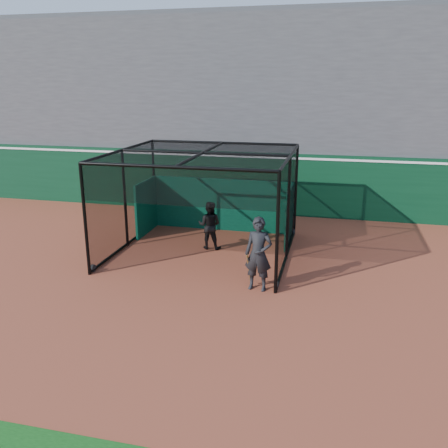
# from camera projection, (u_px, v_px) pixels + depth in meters

# --- Properties ---
(ground) EXTENTS (120.00, 120.00, 0.00)m
(ground) POSITION_uv_depth(u_px,v_px,m) (167.00, 296.00, 12.04)
(ground) COLOR #97442B
(ground) RESTS_ON ground
(outfield_wall) EXTENTS (50.00, 0.50, 2.50)m
(outfield_wall) POSITION_uv_depth(u_px,v_px,m) (236.00, 181.00, 19.58)
(outfield_wall) COLOR #09351C
(outfield_wall) RESTS_ON ground
(grandstand) EXTENTS (50.00, 7.85, 8.95)m
(grandstand) POSITION_uv_depth(u_px,v_px,m) (254.00, 98.00, 22.18)
(grandstand) COLOR #4C4C4F
(grandstand) RESTS_ON ground
(batting_cage) EXTENTS (5.36, 5.20, 3.17)m
(batting_cage) POSITION_uv_depth(u_px,v_px,m) (203.00, 204.00, 14.74)
(batting_cage) COLOR black
(batting_cage) RESTS_ON ground
(batter) EXTENTS (0.76, 0.60, 1.56)m
(batter) POSITION_uv_depth(u_px,v_px,m) (210.00, 225.00, 15.28)
(batter) COLOR black
(batter) RESTS_ON ground
(on_deck_player) EXTENTS (0.75, 0.53, 1.95)m
(on_deck_player) POSITION_uv_depth(u_px,v_px,m) (258.00, 254.00, 12.16)
(on_deck_player) COLOR black
(on_deck_player) RESTS_ON ground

